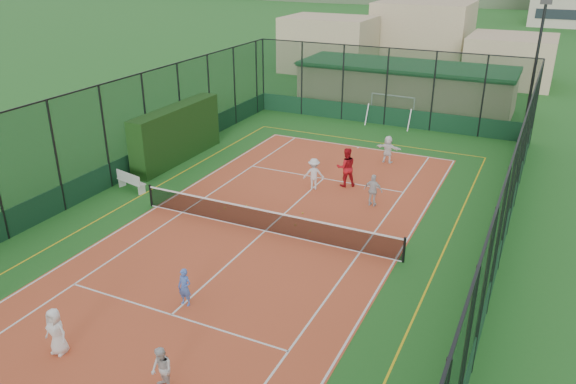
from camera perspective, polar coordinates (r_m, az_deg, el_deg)
name	(u,v)px	position (r m, az deg, el deg)	size (l,w,h in m)	color
ground	(265,231)	(23.18, -2.35, -4.01)	(300.00, 300.00, 0.00)	#226422
court_slab	(265,231)	(23.18, -2.35, -3.99)	(11.17, 23.97, 0.01)	#C14E2A
tennis_net	(265,220)	(22.94, -2.38, -2.83)	(11.67, 0.12, 1.06)	black
perimeter_fence	(264,175)	(22.15, -2.46, 1.75)	(18.12, 34.12, 5.00)	black
floodlight_ne	(534,75)	(35.38, 23.68, 10.83)	(0.60, 0.26, 8.25)	black
clubhouse	(405,86)	(42.30, 11.82, 10.50)	(15.20, 7.20, 3.15)	tan
hedge_left	(177,134)	(31.18, -11.23, 5.83)	(1.02, 6.82, 2.98)	black
white_bench	(131,181)	(27.93, -15.64, 1.12)	(1.73, 0.48, 0.97)	white
futsal_goal_far	(392,110)	(37.91, 10.51, 8.18)	(2.98, 0.87, 1.92)	white
child_near_left	(56,331)	(17.62, -22.49, -12.95)	(0.71, 0.46, 1.45)	white
child_near_mid	(185,287)	(18.64, -10.45, -9.50)	(0.48, 0.31, 1.30)	#4B74D5
child_near_right	(162,370)	(15.57, -12.71, -17.22)	(0.64, 0.50, 1.32)	silver
child_far_left	(314,174)	(26.92, 2.65, 1.85)	(1.01, 0.58, 1.56)	silver
child_far_right	(373,190)	(25.41, 8.65, 0.17)	(0.87, 0.36, 1.49)	silver
child_far_back	(388,149)	(30.85, 10.12, 4.30)	(1.39, 0.44, 1.50)	white
coach	(346,167)	(27.34, 5.92, 2.53)	(0.94, 0.74, 1.94)	#A81219
tennis_balls	(265,215)	(24.45, -2.31, -2.37)	(4.49, 1.49, 0.07)	#CCE033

